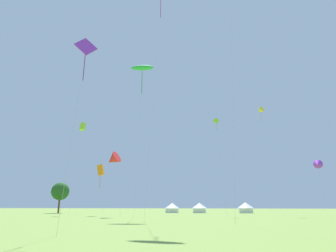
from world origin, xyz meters
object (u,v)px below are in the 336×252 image
object	(u,v)px
kite_red_delta	(113,160)
kite_lime_diamond	(217,125)
kite_purple_diamond	(85,50)
tree_distant_left	(60,191)
kite_purple_delta	(318,164)
kite_green_parafoil	(142,68)
festival_tent_center	(246,207)
kite_orange_box	(101,170)
festival_tent_left	(172,207)
festival_tent_right	(199,207)
kite_yellow_delta	(260,111)
kite_lime_box	(83,127)

from	to	relation	value
kite_red_delta	kite_lime_diamond	bearing A→B (deg)	18.79
kite_purple_diamond	tree_distant_left	bearing A→B (deg)	121.46
kite_red_delta	kite_purple_delta	xyz separation A→B (m)	(38.38, 12.57, -0.11)
tree_distant_left	kite_green_parafoil	bearing A→B (deg)	-41.18
festival_tent_center	kite_orange_box	bearing A→B (deg)	-140.15
festival_tent_center	kite_red_delta	bearing A→B (deg)	-130.71
kite_orange_box	kite_green_parafoil	bearing A→B (deg)	-40.10
festival_tent_center	kite_purple_diamond	bearing A→B (deg)	-105.70
kite_red_delta	kite_purple_diamond	xyz separation A→B (m)	(8.60, -29.38, 4.29)
festival_tent_left	kite_lime_diamond	bearing A→B (deg)	-60.57
kite_red_delta	festival_tent_right	size ratio (longest dim) A/B	2.90
kite_yellow_delta	kite_lime_diamond	xyz separation A→B (m)	(-9.51, -6.30, -4.55)
kite_orange_box	tree_distant_left	distance (m)	23.79
kite_orange_box	festival_tent_left	xyz separation A→B (m)	(10.27, 24.46, -7.24)
kite_orange_box	kite_purple_diamond	bearing A→B (deg)	-69.28
kite_purple_diamond	kite_lime_diamond	size ratio (longest dim) A/B	0.82
kite_lime_diamond	kite_red_delta	bearing A→B (deg)	-161.21
kite_purple_diamond	festival_tent_center	xyz separation A→B (m)	(16.43, 58.48, -12.71)
kite_red_delta	kite_lime_box	bearing A→B (deg)	140.62
kite_purple_diamond	kite_yellow_delta	bearing A→B (deg)	64.89
kite_red_delta	festival_tent_center	size ratio (longest dim) A/B	2.79
kite_purple_diamond	festival_tent_center	size ratio (longest dim) A/B	3.80
kite_purple_delta	festival_tent_right	bearing A→B (deg)	146.64
kite_purple_diamond	kite_lime_diamond	distance (m)	37.34
kite_lime_box	festival_tent_right	size ratio (longest dim) A/B	5.15
kite_yellow_delta	kite_lime_box	bearing A→B (deg)	-175.11
kite_yellow_delta	festival_tent_left	bearing A→B (deg)	143.68
kite_orange_box	festival_tent_center	world-z (taller)	kite_orange_box
kite_red_delta	festival_tent_left	world-z (taller)	kite_red_delta
kite_red_delta	festival_tent_left	size ratio (longest dim) A/B	2.97
kite_lime_diamond	festival_tent_right	xyz separation A→B (m)	(-5.54, 22.70, -15.82)
kite_red_delta	kite_yellow_delta	world-z (taller)	kite_yellow_delta
festival_tent_left	tree_distant_left	xyz separation A→B (m)	(-27.84, -8.74, 4.01)
kite_red_delta	kite_yellow_delta	bearing A→B (deg)	24.14
kite_purple_diamond	kite_purple_delta	bearing A→B (deg)	54.63
kite_lime_diamond	festival_tent_right	bearing A→B (deg)	103.71
kite_purple_diamond	kite_purple_delta	distance (m)	51.63
kite_purple_diamond	kite_lime_box	distance (m)	43.80
kite_orange_box	kite_lime_box	bearing A→B (deg)	146.59
festival_tent_center	festival_tent_right	bearing A→B (deg)	180.00
kite_lime_box	festival_tent_center	xyz separation A→B (m)	(36.37, 19.80, -17.70)
kite_lime_diamond	festival_tent_left	xyz separation A→B (m)	(-12.80, 22.70, -15.85)
kite_red_delta	tree_distant_left	distance (m)	30.19
kite_orange_box	kite_lime_diamond	size ratio (longest dim) A/B	0.52
kite_orange_box	kite_yellow_delta	xyz separation A→B (m)	(32.59, 8.06, 13.16)
kite_green_parafoil	kite_purple_diamond	size ratio (longest dim) A/B	1.69
kite_yellow_delta	kite_purple_delta	size ratio (longest dim) A/B	2.10
kite_purple_diamond	kite_purple_delta	world-z (taller)	kite_purple_diamond
kite_lime_box	kite_yellow_delta	bearing A→B (deg)	4.89
festival_tent_center	kite_yellow_delta	bearing A→B (deg)	-78.67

